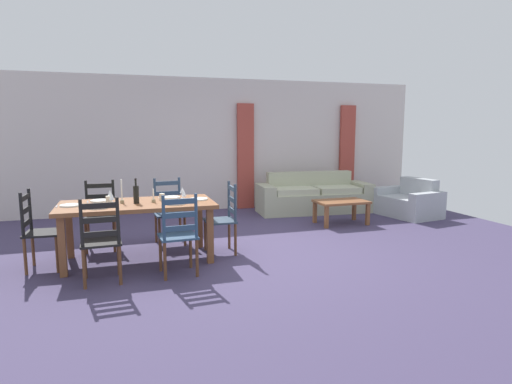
{
  "coord_description": "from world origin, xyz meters",
  "views": [
    {
      "loc": [
        -1.63,
        -5.5,
        1.66
      ],
      "look_at": [
        0.25,
        0.46,
        0.75
      ],
      "focal_mm": 30.01,
      "sensor_mm": 36.0,
      "label": 1
    }
  ],
  "objects_px": {
    "dining_chair_far_right": "(169,211)",
    "wine_glass_near_right": "(184,193)",
    "dining_chair_head_west": "(38,230)",
    "wine_bottle": "(136,194)",
    "wine_glass_far_left": "(110,194)",
    "dining_chair_head_east": "(224,218)",
    "coffee_cup_primary": "(162,197)",
    "dining_chair_far_left": "(100,215)",
    "dining_chair_near_left": "(101,241)",
    "coffee_cup_secondary": "(109,200)",
    "coffee_table": "(341,204)",
    "dining_table": "(137,209)",
    "wine_glass_near_left": "(112,197)",
    "armchair_upholstered": "(409,203)",
    "dining_chair_near_right": "(179,235)",
    "couch": "(313,197)",
    "wine_glass_far_right": "(182,190)"
  },
  "relations": [
    {
      "from": "wine_glass_near_right",
      "to": "wine_glass_far_left",
      "type": "distance_m",
      "value": 0.93
    },
    {
      "from": "dining_chair_far_right",
      "to": "wine_glass_far_left",
      "type": "xyz_separation_m",
      "value": [
        -0.79,
        -0.59,
        0.38
      ]
    },
    {
      "from": "dining_chair_near_left",
      "to": "coffee_table",
      "type": "bearing_deg",
      "value": 25.53
    },
    {
      "from": "coffee_table",
      "to": "dining_chair_far_left",
      "type": "bearing_deg",
      "value": -174.13
    },
    {
      "from": "wine_glass_near_left",
      "to": "coffee_cup_primary",
      "type": "xyz_separation_m",
      "value": [
        0.61,
        0.24,
        -0.07
      ]
    },
    {
      "from": "dining_chair_near_left",
      "to": "dining_chair_head_west",
      "type": "height_order",
      "value": "same"
    },
    {
      "from": "wine_glass_near_left",
      "to": "wine_glass_far_right",
      "type": "bearing_deg",
      "value": 18.64
    },
    {
      "from": "dining_chair_head_east",
      "to": "wine_glass_far_left",
      "type": "bearing_deg",
      "value": 174.8
    },
    {
      "from": "wine_bottle",
      "to": "coffee_cup_primary",
      "type": "bearing_deg",
      "value": 23.71
    },
    {
      "from": "couch",
      "to": "coffee_cup_secondary",
      "type": "bearing_deg",
      "value": -149.68
    },
    {
      "from": "dining_chair_far_right",
      "to": "coffee_cup_secondary",
      "type": "relative_size",
      "value": 10.67
    },
    {
      "from": "dining_chair_far_left",
      "to": "wine_glass_near_right",
      "type": "relative_size",
      "value": 5.96
    },
    {
      "from": "coffee_table",
      "to": "wine_glass_near_left",
      "type": "bearing_deg",
      "value": -161.44
    },
    {
      "from": "dining_table",
      "to": "coffee_cup_secondary",
      "type": "xyz_separation_m",
      "value": [
        -0.34,
        0.08,
        0.13
      ]
    },
    {
      "from": "dining_chair_near_right",
      "to": "wine_glass_near_right",
      "type": "height_order",
      "value": "dining_chair_near_right"
    },
    {
      "from": "dining_table",
      "to": "dining_chair_far_left",
      "type": "bearing_deg",
      "value": 123.55
    },
    {
      "from": "dining_chair_head_west",
      "to": "coffee_cup_primary",
      "type": "xyz_separation_m",
      "value": [
        1.46,
        0.11,
        0.32
      ]
    },
    {
      "from": "wine_glass_near_right",
      "to": "dining_chair_far_left",
      "type": "bearing_deg",
      "value": 140.98
    },
    {
      "from": "coffee_cup_secondary",
      "to": "armchair_upholstered",
      "type": "xyz_separation_m",
      "value": [
        5.49,
        1.32,
        -0.55
      ]
    },
    {
      "from": "coffee_table",
      "to": "dining_chair_far_right",
      "type": "bearing_deg",
      "value": -172.43
    },
    {
      "from": "dining_chair_head_west",
      "to": "wine_glass_far_right",
      "type": "relative_size",
      "value": 5.96
    },
    {
      "from": "wine_glass_far_left",
      "to": "coffee_cup_primary",
      "type": "height_order",
      "value": "wine_glass_far_left"
    },
    {
      "from": "dining_chair_head_east",
      "to": "coffee_cup_primary",
      "type": "relative_size",
      "value": 10.67
    },
    {
      "from": "dining_table",
      "to": "dining_chair_head_west",
      "type": "xyz_separation_m",
      "value": [
        -1.14,
        -0.02,
        -0.19
      ]
    },
    {
      "from": "wine_glass_near_left",
      "to": "armchair_upholstered",
      "type": "relative_size",
      "value": 0.13
    },
    {
      "from": "wine_bottle",
      "to": "wine_glass_far_left",
      "type": "xyz_separation_m",
      "value": [
        -0.31,
        0.19,
        -0.01
      ]
    },
    {
      "from": "dining_chair_near_right",
      "to": "coffee_cup_primary",
      "type": "distance_m",
      "value": 0.89
    },
    {
      "from": "dining_chair_head_west",
      "to": "coffee_cup_secondary",
      "type": "distance_m",
      "value": 0.87
    },
    {
      "from": "dining_chair_far_left",
      "to": "wine_glass_far_right",
      "type": "height_order",
      "value": "dining_chair_far_left"
    },
    {
      "from": "dining_chair_far_left",
      "to": "dining_chair_head_west",
      "type": "bearing_deg",
      "value": -131.91
    },
    {
      "from": "wine_glass_near_left",
      "to": "couch",
      "type": "height_order",
      "value": "wine_glass_near_left"
    },
    {
      "from": "dining_chair_head_west",
      "to": "armchair_upholstered",
      "type": "xyz_separation_m",
      "value": [
        6.3,
        1.41,
        -0.23
      ]
    },
    {
      "from": "wine_bottle",
      "to": "coffee_cup_secondary",
      "type": "distance_m",
      "value": 0.36
    },
    {
      "from": "wine_glass_near_right",
      "to": "wine_glass_far_left",
      "type": "relative_size",
      "value": 1.0
    },
    {
      "from": "dining_chair_head_west",
      "to": "wine_bottle",
      "type": "bearing_deg",
      "value": -1.54
    },
    {
      "from": "wine_bottle",
      "to": "couch",
      "type": "height_order",
      "value": "wine_bottle"
    },
    {
      "from": "wine_glass_far_right",
      "to": "dining_table",
      "type": "bearing_deg",
      "value": -165.56
    },
    {
      "from": "dining_chair_near_left",
      "to": "wine_bottle",
      "type": "bearing_deg",
      "value": 59.78
    },
    {
      "from": "wine_bottle",
      "to": "coffee_cup_secondary",
      "type": "xyz_separation_m",
      "value": [
        -0.33,
        0.13,
        -0.07
      ]
    },
    {
      "from": "dining_chair_head_west",
      "to": "dining_table",
      "type": "bearing_deg",
      "value": 0.89
    },
    {
      "from": "wine_glass_near_left",
      "to": "dining_chair_head_west",
      "type": "bearing_deg",
      "value": 171.34
    },
    {
      "from": "dining_chair_head_west",
      "to": "armchair_upholstered",
      "type": "relative_size",
      "value": 0.75
    },
    {
      "from": "coffee_cup_secondary",
      "to": "coffee_table",
      "type": "xyz_separation_m",
      "value": [
        3.86,
        1.05,
        -0.44
      ]
    },
    {
      "from": "dining_chair_near_left",
      "to": "coffee_cup_primary",
      "type": "xyz_separation_m",
      "value": [
        0.73,
        0.84,
        0.32
      ]
    },
    {
      "from": "dining_chair_near_left",
      "to": "dining_chair_near_right",
      "type": "relative_size",
      "value": 1.0
    },
    {
      "from": "dining_table",
      "to": "wine_bottle",
      "type": "relative_size",
      "value": 6.01
    },
    {
      "from": "dining_chair_near_right",
      "to": "wine_glass_near_left",
      "type": "relative_size",
      "value": 5.96
    },
    {
      "from": "dining_chair_far_right",
      "to": "wine_glass_near_right",
      "type": "bearing_deg",
      "value": -83.11
    },
    {
      "from": "dining_chair_far_right",
      "to": "wine_bottle",
      "type": "relative_size",
      "value": 3.04
    },
    {
      "from": "couch",
      "to": "dining_chair_near_left",
      "type": "bearing_deg",
      "value": -141.97
    }
  ]
}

